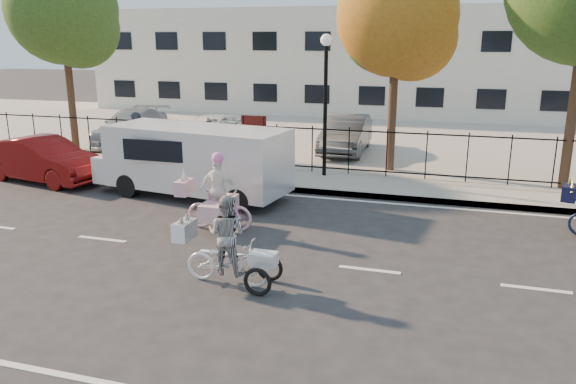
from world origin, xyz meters
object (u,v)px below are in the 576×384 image
(white_van, at_px, (194,159))
(lamppost, at_px, (326,80))
(lot_car_a, at_px, (132,127))
(red_sedan, at_px, (44,160))
(pedestrian, at_px, (137,141))
(lot_car_b, at_px, (211,131))
(lot_car_c, at_px, (346,134))
(unicorn_bike, at_px, (218,201))
(zebra_trike, at_px, (227,250))

(white_van, bearing_deg, lamppost, 53.01)
(lamppost, height_order, lot_car_a, lamppost)
(white_van, relative_size, red_sedan, 1.39)
(lamppost, xyz_separation_m, pedestrian, (-6.04, -1.01, -2.00))
(pedestrian, relative_size, lot_car_b, 0.43)
(pedestrian, distance_m, lot_car_b, 4.45)
(lamppost, relative_size, lot_car_a, 0.93)
(red_sedan, distance_m, lot_car_b, 6.77)
(red_sedan, distance_m, lot_car_a, 6.03)
(pedestrian, bearing_deg, lot_car_a, -80.80)
(white_van, bearing_deg, lot_car_a, 141.49)
(white_van, distance_m, pedestrian, 3.59)
(pedestrian, bearing_deg, lot_car_c, -165.31)
(lamppost, distance_m, pedestrian, 6.44)
(red_sedan, bearing_deg, white_van, -81.80)
(pedestrian, bearing_deg, unicorn_bike, 112.63)
(unicorn_bike, bearing_deg, pedestrian, 46.01)
(lot_car_a, xyz_separation_m, lot_car_c, (8.85, 0.59, 0.02))
(pedestrian, bearing_deg, zebra_trike, 106.10)
(zebra_trike, height_order, unicorn_bike, unicorn_bike)
(zebra_trike, height_order, pedestrian, pedestrian)
(unicorn_bike, xyz_separation_m, red_sedan, (-7.06, 2.69, 0.01))
(lot_car_a, distance_m, lot_car_c, 8.87)
(zebra_trike, distance_m, lot_car_a, 14.56)
(lot_car_c, bearing_deg, pedestrian, -142.30)
(red_sedan, bearing_deg, lamppost, -60.71)
(lot_car_b, bearing_deg, zebra_trike, -51.82)
(unicorn_bike, height_order, red_sedan, unicorn_bike)
(red_sedan, bearing_deg, lot_car_a, 16.72)
(red_sedan, xyz_separation_m, lot_car_c, (8.28, 6.60, 0.16))
(lamppost, height_order, white_van, lamppost)
(zebra_trike, bearing_deg, red_sedan, 58.59)
(zebra_trike, height_order, lot_car_c, zebra_trike)
(white_van, distance_m, red_sedan, 5.32)
(red_sedan, relative_size, lot_car_c, 0.99)
(lot_car_b, bearing_deg, white_van, -57.03)
(pedestrian, bearing_deg, lot_car_b, -122.69)
(lot_car_c, bearing_deg, red_sedan, -143.04)
(zebra_trike, relative_size, lot_car_c, 0.46)
(lamppost, relative_size, red_sedan, 1.03)
(zebra_trike, relative_size, lot_car_a, 0.42)
(lamppost, distance_m, white_van, 4.72)
(pedestrian, bearing_deg, lamppost, 164.92)
(white_van, height_order, lot_car_c, white_van)
(lot_car_a, relative_size, lot_car_b, 1.04)
(lamppost, xyz_separation_m, lot_car_a, (-8.92, 3.29, -2.28))
(zebra_trike, distance_m, unicorn_bike, 3.06)
(zebra_trike, distance_m, lot_car_b, 12.78)
(white_van, bearing_deg, unicorn_bike, -45.38)
(red_sedan, height_order, pedestrian, pedestrian)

